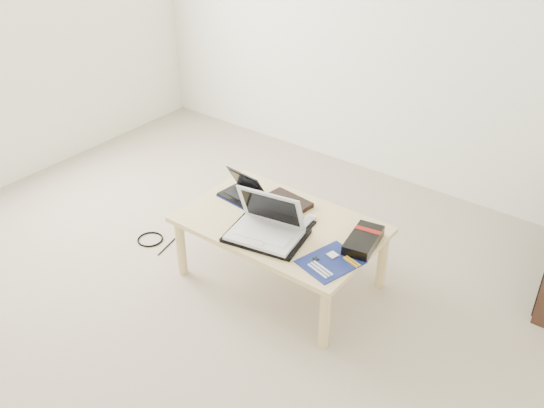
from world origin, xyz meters
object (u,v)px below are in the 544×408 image
Objects in this scene: coffee_table at (280,230)px; netbook at (243,191)px; white_laptop at (267,225)px; gpu_box at (363,241)px.

netbook is at bearing 165.12° from coffee_table.
white_laptop is at bearing -33.84° from netbook.
gpu_box is at bearing 28.32° from white_laptop.
gpu_box is (0.82, -0.00, -0.01)m from netbook.
white_laptop is (0.37, -0.24, 0.04)m from netbook.
white_laptop reaches higher than coffee_table.
white_laptop is 1.36× the size of gpu_box.
coffee_table is 3.66× the size of gpu_box.
netbook is at bearing 179.92° from gpu_box.
coffee_table is 0.49m from gpu_box.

